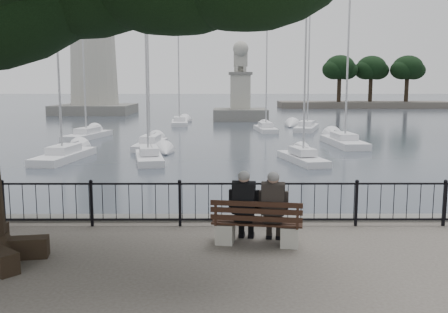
{
  "coord_description": "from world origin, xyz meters",
  "views": [
    {
      "loc": [
        -0.03,
        -8.51,
        3.21
      ],
      "look_at": [
        0.0,
        2.5,
        1.6
      ],
      "focal_mm": 40.0,
      "sensor_mm": 36.0,
      "label": 1
    }
  ],
  "objects_px": {
    "person_left": "(245,209)",
    "lighthouse": "(92,16)",
    "person_right": "(273,210)",
    "lion_monument": "(240,100)",
    "bench": "(257,229)"
  },
  "relations": [
    {
      "from": "person_left",
      "to": "lighthouse",
      "type": "bearing_deg",
      "value": 106.88
    },
    {
      "from": "person_right",
      "to": "lion_monument",
      "type": "distance_m",
      "value": 48.73
    },
    {
      "from": "lighthouse",
      "to": "person_right",
      "type": "bearing_deg",
      "value": -72.65
    },
    {
      "from": "bench",
      "to": "lion_monument",
      "type": "distance_m",
      "value": 48.8
    },
    {
      "from": "bench",
      "to": "lion_monument",
      "type": "bearing_deg",
      "value": 88.42
    },
    {
      "from": "bench",
      "to": "person_right",
      "type": "height_order",
      "value": "person_right"
    },
    {
      "from": "person_left",
      "to": "lighthouse",
      "type": "distance_m",
      "value": 64.5
    },
    {
      "from": "bench",
      "to": "lighthouse",
      "type": "bearing_deg",
      "value": 107.05
    },
    {
      "from": "person_left",
      "to": "lion_monument",
      "type": "bearing_deg",
      "value": 88.13
    },
    {
      "from": "lighthouse",
      "to": "lion_monument",
      "type": "distance_m",
      "value": 25.87
    },
    {
      "from": "person_right",
      "to": "lighthouse",
      "type": "bearing_deg",
      "value": 107.35
    },
    {
      "from": "lion_monument",
      "to": "person_right",
      "type": "bearing_deg",
      "value": -91.19
    },
    {
      "from": "person_right",
      "to": "lighthouse",
      "type": "height_order",
      "value": "lighthouse"
    },
    {
      "from": "bench",
      "to": "person_left",
      "type": "distance_m",
      "value": 0.46
    },
    {
      "from": "bench",
      "to": "person_left",
      "type": "xyz_separation_m",
      "value": [
        -0.24,
        0.15,
        0.36
      ]
    }
  ]
}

